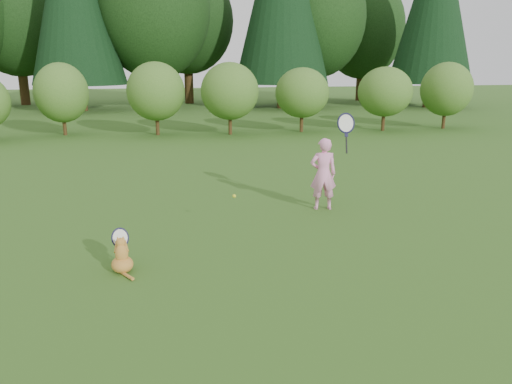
{
  "coord_description": "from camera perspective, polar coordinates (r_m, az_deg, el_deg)",
  "views": [
    {
      "loc": [
        -1.32,
        -6.88,
        2.74
      ],
      "look_at": [
        0.2,
        0.8,
        0.7
      ],
      "focal_mm": 35.0,
      "sensor_mm": 36.0,
      "label": 1
    }
  ],
  "objects": [
    {
      "name": "ground",
      "position": [
        7.52,
        -0.32,
        -6.76
      ],
      "size": [
        100.0,
        100.0,
        0.0
      ],
      "primitive_type": "plane",
      "color": "#365818",
      "rests_on": "ground"
    },
    {
      "name": "shrub_row",
      "position": [
        19.97,
        -7.49,
        10.63
      ],
      "size": [
        28.0,
        3.0,
        2.8
      ],
      "primitive_type": null,
      "color": "#3E6820",
      "rests_on": "ground"
    },
    {
      "name": "child",
      "position": [
        9.53,
        7.77,
        2.25
      ],
      "size": [
        0.79,
        0.52,
        2.05
      ],
      "rotation": [
        0.0,
        0.0,
        3.0
      ],
      "color": "#F592C4",
      "rests_on": "ground"
    },
    {
      "name": "cat",
      "position": [
        6.97,
        -15.11,
        -6.8
      ],
      "size": [
        0.37,
        0.68,
        0.67
      ],
      "rotation": [
        0.0,
        0.0,
        0.09
      ],
      "color": "#BB7424",
      "rests_on": "ground"
    },
    {
      "name": "tennis_ball",
      "position": [
        8.3,
        -2.51,
        -0.47
      ],
      "size": [
        0.06,
        0.06,
        0.06
      ],
      "color": "yellow",
      "rests_on": "ground"
    }
  ]
}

